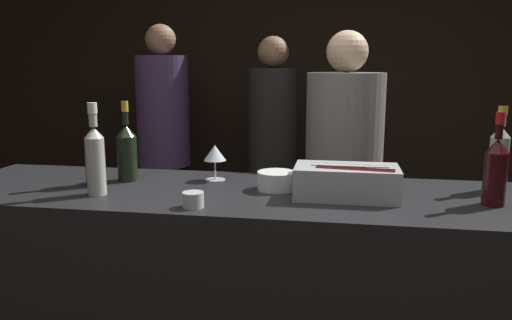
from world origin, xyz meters
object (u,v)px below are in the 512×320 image
at_px(champagne_bottle, 127,151).
at_px(person_in_hoodie, 164,141).
at_px(ice_bin_with_bottles, 348,180).
at_px(red_wine_bottle_tall, 496,170).
at_px(wine_glass, 215,154).
at_px(rose_wine_bottle, 499,156).
at_px(candle_votive, 193,200).
at_px(red_wine_bottle_black_foil, 94,153).
at_px(bowl_white, 276,180).
at_px(person_blond_tee, 273,149).
at_px(white_wine_bottle, 95,157).
at_px(person_grey_polo, 343,180).

xyz_separation_m(champagne_bottle, person_in_hoodie, (-0.34, 1.36, -0.17)).
bearing_deg(champagne_bottle, ice_bin_with_bottles, -7.84).
bearing_deg(red_wine_bottle_tall, wine_glass, 168.70).
distance_m(red_wine_bottle_tall, person_in_hoodie, 2.33).
height_order(ice_bin_with_bottles, rose_wine_bottle, rose_wine_bottle).
relative_size(candle_votive, red_wine_bottle_black_foil, 0.23).
bearing_deg(red_wine_bottle_black_foil, candle_votive, -26.21).
xyz_separation_m(bowl_white, champagne_bottle, (-0.65, 0.05, 0.09)).
relative_size(rose_wine_bottle, person_blond_tee, 0.19).
xyz_separation_m(bowl_white, candle_votive, (-0.25, -0.30, -0.01)).
height_order(wine_glass, white_wine_bottle, white_wine_bottle).
xyz_separation_m(bowl_white, person_blond_tee, (-0.21, 1.45, -0.12)).
height_order(ice_bin_with_bottles, red_wine_bottle_tall, red_wine_bottle_tall).
bearing_deg(person_blond_tee, ice_bin_with_bottles, -161.25).
bearing_deg(person_blond_tee, bowl_white, -170.75).
bearing_deg(ice_bin_with_bottles, red_wine_bottle_black_foil, 178.90).
bearing_deg(rose_wine_bottle, person_grey_polo, 136.37).
relative_size(bowl_white, person_grey_polo, 0.09).
bearing_deg(rose_wine_bottle, wine_glass, -179.67).
bearing_deg(person_grey_polo, bowl_white, 130.33).
relative_size(ice_bin_with_bottles, bowl_white, 2.54).
bearing_deg(wine_glass, red_wine_bottle_black_foil, -159.08).
height_order(wine_glass, rose_wine_bottle, rose_wine_bottle).
relative_size(rose_wine_bottle, person_grey_polo, 0.19).
height_order(rose_wine_bottle, person_in_hoodie, person_in_hoodie).
relative_size(red_wine_bottle_tall, person_in_hoodie, 0.18).
xyz_separation_m(red_wine_bottle_tall, person_blond_tee, (-1.00, 1.54, -0.21)).
bearing_deg(person_grey_polo, white_wine_bottle, 104.85).
bearing_deg(ice_bin_with_bottles, champagne_bottle, 172.16).
height_order(person_in_hoodie, person_grey_polo, person_in_hoodie).
bearing_deg(candle_votive, red_wine_bottle_black_foil, 153.79).
height_order(red_wine_bottle_black_foil, person_in_hoodie, person_in_hoodie).
bearing_deg(person_blond_tee, candle_votive, 179.55).
bearing_deg(ice_bin_with_bottles, bowl_white, 164.84).
xyz_separation_m(ice_bin_with_bottles, red_wine_bottle_tall, (0.51, -0.02, 0.06)).
bearing_deg(candle_votive, champagne_bottle, 138.55).
relative_size(white_wine_bottle, rose_wine_bottle, 1.05).
relative_size(wine_glass, red_wine_bottle_tall, 0.46).
height_order(champagne_bottle, red_wine_bottle_tall, champagne_bottle).
height_order(candle_votive, rose_wine_bottle, rose_wine_bottle).
bearing_deg(person_in_hoodie, white_wine_bottle, 20.51).
relative_size(candle_votive, red_wine_bottle_tall, 0.23).
bearing_deg(rose_wine_bottle, champagne_bottle, -177.13).
bearing_deg(candle_votive, ice_bin_with_bottles, 22.67).
xyz_separation_m(champagne_bottle, white_wine_bottle, (-0.02, -0.24, 0.02)).
height_order(red_wine_bottle_tall, person_blond_tee, person_blond_tee).
xyz_separation_m(bowl_white, red_wine_bottle_tall, (0.79, -0.09, 0.09)).
bearing_deg(wine_glass, bowl_white, -23.36).
relative_size(champagne_bottle, rose_wine_bottle, 1.02).
bearing_deg(bowl_white, champagne_bottle, 175.38).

